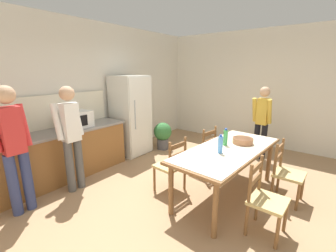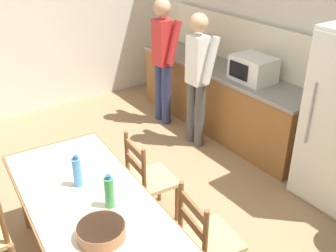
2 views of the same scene
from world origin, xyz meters
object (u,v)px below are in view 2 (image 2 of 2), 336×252
Objects in this scene: person_at_counter at (198,74)px; serving_bowl at (101,231)px; bottle_off_centre at (109,192)px; paper_bag at (199,47)px; microwave at (253,69)px; bottle_near_centre at (77,172)px; person_at_sink at (163,56)px; dining_table at (92,212)px; chair_side_far_left at (149,180)px; chair_side_far_right at (207,240)px.

serving_bowl is at bearing -141.99° from person_at_counter.
bottle_off_centre is 0.84× the size of serving_bowl.
serving_bowl is at bearing -37.84° from bottle_off_centre.
microwave is at bearing 0.43° from paper_bag.
bottle_near_centre is 2.76m from person_at_sink.
person_at_sink is 1.03× the size of person_at_counter.
person_at_sink reaches higher than paper_bag.
person_at_counter is (-1.32, 2.05, 0.25)m from dining_table.
dining_table is 0.90m from chair_side_far_left.
bottle_off_centre is 0.15× the size of person_at_sink.
dining_table is 0.33m from bottle_near_centre.
microwave is 0.55× the size of chair_side_far_left.
chair_side_far_left is at bearing -50.27° from paper_bag.
person_at_sink reaches higher than chair_side_far_right.
person_at_counter reaches higher than paper_bag.
paper_bag is at bearing 129.47° from bottle_off_centre.
chair_side_far_right is at bearing -53.00° from microwave.
person_at_sink is at bearing 131.83° from bottle_near_centre.
serving_bowl is at bearing -49.40° from paper_bag.
microwave reaches higher than serving_bowl.
chair_side_far_left is at bearing 102.05° from bottle_near_centre.
dining_table is at bearing -134.67° from person_at_sink.
chair_side_far_left is at bearing 132.36° from serving_bowl.
bottle_off_centre is 0.30× the size of chair_side_far_right.
bottle_off_centre is (0.37, 0.08, 0.00)m from bottle_near_centre.
microwave is 1.97m from chair_side_far_left.
bottle_near_centre is 0.16× the size of person_at_counter.
chair_side_far_left is at bearing 118.77° from dining_table.
microwave is at bearing 104.22° from bottle_near_centre.
bottle_off_centre is at bearing 142.16° from serving_bowl.
bottle_near_centre is 0.84× the size of serving_bowl.
serving_bowl is at bearing 87.36° from chair_side_far_right.
paper_bag is at bearing 130.60° from serving_bowl.
chair_side_far_left is 2.20m from person_at_sink.
serving_bowl is 1.21m from chair_side_far_left.
bottle_off_centre reaches higher than chair_side_far_left.
chair_side_far_left is at bearing 128.75° from bottle_off_centre.
paper_bag is at bearing 123.10° from bottle_near_centre.
paper_bag is 0.17× the size of dining_table.
person_at_sink is (-1.19, -0.50, -0.06)m from microwave.
chair_side_far_right is at bearing -117.88° from person_at_sink.
microwave is at bearing 115.36° from serving_bowl.
chair_side_far_right is at bearing -126.63° from person_at_counter.
paper_bag reaches higher than microwave.
person_at_sink is (-0.18, -0.49, -0.09)m from paper_bag.
chair_side_far_right is at bearing -178.43° from chair_side_far_left.
bottle_near_centre and bottle_off_centre have the same top height.
chair_side_far_left is (1.50, -1.81, -0.63)m from paper_bag.
person_at_sink is (-1.68, 1.32, 0.54)m from chair_side_far_left.
chair_side_far_right is (0.15, 0.78, -0.39)m from serving_bowl.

